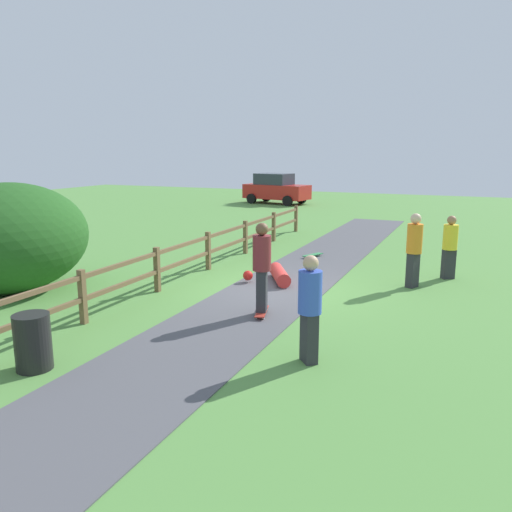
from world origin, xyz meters
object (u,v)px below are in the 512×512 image
(trash_bin, at_px, (33,342))
(bystander_yellow, at_px, (450,244))
(bystander_orange, at_px, (414,247))
(skater_fallen, at_px, (277,275))
(parked_car_red, at_px, (276,189))
(bystander_blue, at_px, (310,304))
(skateboard_loose, at_px, (313,255))
(skater_riding, at_px, (262,264))
(bush_large, at_px, (9,238))

(trash_bin, height_order, bystander_yellow, bystander_yellow)
(trash_bin, bearing_deg, bystander_orange, 57.09)
(skater_fallen, distance_m, parked_car_red, 20.17)
(trash_bin, bearing_deg, bystander_yellow, 57.40)
(bystander_blue, xyz_separation_m, bystander_yellow, (1.74, 6.79, -0.05))
(skater_fallen, distance_m, bystander_blue, 5.21)
(bystander_orange, distance_m, parked_car_red, 20.80)
(skater_fallen, bearing_deg, skateboard_loose, 91.15)
(trash_bin, bearing_deg, skater_riding, 59.85)
(bystander_yellow, distance_m, parked_car_red, 20.12)
(trash_bin, bearing_deg, skateboard_loose, 81.57)
(bush_large, xyz_separation_m, bystander_blue, (7.95, -1.25, -0.34))
(bystander_orange, relative_size, parked_car_red, 0.42)
(skateboard_loose, bearing_deg, skater_fallen, -88.85)
(trash_bin, relative_size, skater_riding, 0.46)
(bush_large, relative_size, bystander_yellow, 2.36)
(trash_bin, relative_size, parked_car_red, 0.20)
(skateboard_loose, bearing_deg, bystander_orange, -36.30)
(bush_large, bearing_deg, bystander_yellow, 29.75)
(bush_large, xyz_separation_m, bystander_orange, (8.92, 4.24, -0.28))
(bystander_orange, bearing_deg, trash_bin, -122.91)
(bystander_orange, xyz_separation_m, parked_car_red, (-10.64, 17.87, -0.08))
(bystander_blue, relative_size, bystander_yellow, 1.05)
(trash_bin, distance_m, skater_fallen, 6.76)
(trash_bin, height_order, skater_fallen, trash_bin)
(bush_large, relative_size, trash_bin, 4.47)
(bystander_orange, height_order, bystander_yellow, bystander_orange)
(trash_bin, height_order, parked_car_red, parked_car_red)
(skater_riding, bearing_deg, skateboard_loose, 97.29)
(skateboard_loose, xyz_separation_m, bystander_yellow, (4.14, -1.18, 0.85))
(skater_riding, relative_size, bystander_orange, 1.04)
(trash_bin, distance_m, parked_car_red, 26.01)
(skater_fallen, bearing_deg, bystander_yellow, 28.37)
(bystander_orange, distance_m, bystander_yellow, 1.51)
(trash_bin, height_order, bystander_orange, bystander_orange)
(skater_riding, bearing_deg, bystander_yellow, 55.55)
(bystander_orange, bearing_deg, parked_car_red, 120.77)
(skater_fallen, height_order, bystander_yellow, bystander_yellow)
(bush_large, distance_m, skater_riding, 6.36)
(parked_car_red, bearing_deg, bystander_orange, -59.23)
(trash_bin, distance_m, bystander_yellow, 10.43)
(parked_car_red, bearing_deg, skater_fallen, -68.64)
(skateboard_loose, distance_m, bystander_orange, 4.29)
(skateboard_loose, xyz_separation_m, bystander_blue, (2.40, -7.97, 0.90))
(skater_riding, height_order, skateboard_loose, skater_riding)
(bush_large, distance_m, bystander_orange, 9.88)
(bystander_blue, height_order, parked_car_red, parked_car_red)
(skater_fallen, relative_size, bystander_orange, 0.76)
(skater_riding, height_order, parked_car_red, skater_riding)
(bush_large, relative_size, bystander_orange, 2.15)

